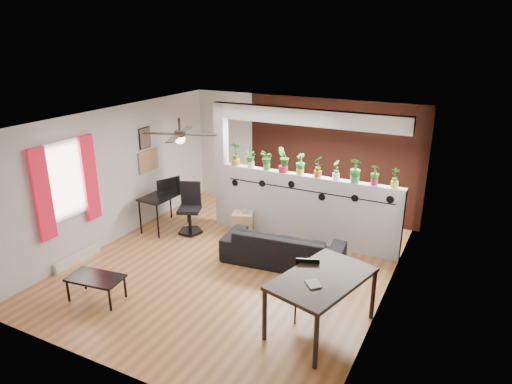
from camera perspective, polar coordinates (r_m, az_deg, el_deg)
name	(u,v)px	position (r m, az deg, el deg)	size (l,w,h in m)	color
room_shell	(233,196)	(7.70, -2.95, -0.48)	(6.30, 7.10, 2.90)	#976031
partition_wall	(307,209)	(8.88, 6.44, -2.10)	(3.60, 0.18, 1.35)	#BCBCC1
ceiling_header	(311,118)	(8.40, 6.90, 9.23)	(3.60, 0.18, 0.30)	white
pier_column	(222,165)	(9.47, -4.30, 3.34)	(0.22, 0.20, 2.60)	#BCBCC1
brick_panel	(333,160)	(10.01, 9.56, 4.02)	(3.90, 0.05, 2.60)	#A84631
vine_decal	(306,191)	(8.66, 6.31, 0.18)	(3.31, 0.01, 0.30)	black
window_assembly	(66,182)	(8.35, -22.68, 1.11)	(0.09, 1.30, 1.55)	white
baseboard_heater	(78,258)	(8.85, -21.41, -7.65)	(0.08, 1.00, 0.18)	silver
corkboard	(148,161)	(9.86, -13.31, 3.81)	(0.03, 0.60, 0.45)	#9F744C
framed_art	(145,138)	(9.70, -13.74, 6.58)	(0.03, 0.34, 0.44)	#8C7259
ceiling_fan	(180,136)	(7.60, -9.50, 6.98)	(1.19, 1.19, 0.43)	black
potted_plant_0	(235,153)	(9.23, -2.58, 4.88)	(0.27, 0.22, 0.48)	orange
potted_plant_1	(251,158)	(9.08, -0.64, 4.33)	(0.23, 0.21, 0.38)	silver
potted_plant_2	(267,159)	(8.93, 1.37, 4.09)	(0.25, 0.24, 0.39)	green
potted_plant_3	(283,159)	(8.77, 3.44, 4.13)	(0.33, 0.33, 0.49)	#B21C3B
potted_plant_4	(300,163)	(8.66, 5.57, 3.58)	(0.25, 0.24, 0.41)	#C6CA47
potted_plant_5	(318,166)	(8.54, 7.76, 3.27)	(0.23, 0.25, 0.41)	#DB4819
potted_plant_6	(336,169)	(8.45, 10.00, 2.82)	(0.22, 0.23, 0.37)	white
potted_plant_7	(355,170)	(8.35, 12.32, 2.72)	(0.24, 0.20, 0.44)	green
potted_plant_8	(375,174)	(8.28, 14.64, 2.16)	(0.18, 0.15, 0.37)	red
potted_plant_9	(395,177)	(8.22, 17.02, 1.82)	(0.20, 0.16, 0.38)	gold
sofa	(283,247)	(8.17, 3.39, -6.92)	(2.03, 0.80, 0.59)	black
cube_shelf	(243,224)	(9.24, -1.66, -4.01)	(0.40, 0.35, 0.49)	tan
cup	(245,211)	(9.10, -1.40, -2.37)	(0.13, 0.13, 0.10)	gray
computer_desk	(163,197)	(9.62, -11.49, -0.65)	(0.59, 1.06, 0.75)	black
monitor	(167,188)	(9.68, -11.01, 0.50)	(0.05, 0.30, 0.17)	black
office_chair	(190,211)	(9.40, -8.24, -2.40)	(0.56, 0.57, 1.03)	black
dining_table	(322,282)	(6.33, 8.26, -11.13)	(1.26, 1.68, 0.81)	black
book	(307,285)	(6.06, 6.45, -11.45)	(0.16, 0.22, 0.02)	gray
folding_chair	(307,284)	(6.67, 6.37, -11.35)	(0.46, 0.46, 0.88)	black
coffee_table	(95,279)	(7.50, -19.43, -10.26)	(0.89, 0.57, 0.39)	black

